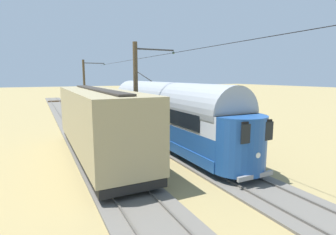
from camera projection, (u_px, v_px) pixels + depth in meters
name	position (u px, v px, depth m)	size (l,w,h in m)	color
ground_plane	(110.00, 131.00, 23.05)	(220.00, 220.00, 0.00)	#9E8956
track_streetcar_siding	(136.00, 127.00, 24.42)	(2.80, 80.00, 0.18)	#666059
track_adjacent_siding	(80.00, 132.00, 22.21)	(2.80, 80.00, 0.18)	#666059
vintage_streetcar	(165.00, 111.00, 18.67)	(2.65, 17.75, 5.19)	#1E4C93
coach_adjacent	(99.00, 121.00, 15.06)	(2.96, 12.28, 3.85)	tan
catenary_pole_foreground	(85.00, 86.00, 33.11)	(2.81, 0.28, 6.74)	#4C3D28
catenary_pole_mid_near	(137.00, 96.00, 16.25)	(2.81, 0.28, 6.74)	#4C3D28
overhead_wire_run	(168.00, 54.00, 17.57)	(2.61, 42.13, 0.18)	black
switch_stand	(119.00, 107.00, 35.19)	(0.50, 0.30, 1.24)	black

